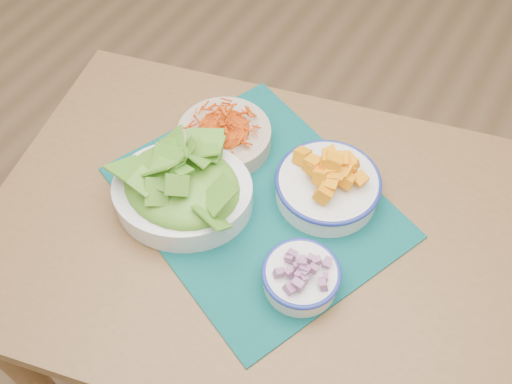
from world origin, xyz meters
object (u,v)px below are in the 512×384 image
at_px(table, 272,258).
at_px(placemat, 256,202).
at_px(lettuce_bowl, 182,187).
at_px(carrot_bowl, 224,133).
at_px(onion_bowl, 301,275).
at_px(squash_bowl, 328,181).

xyz_separation_m(table, placemat, (-0.06, 0.04, 0.11)).
bearing_deg(lettuce_bowl, carrot_bowl, 70.54).
height_order(carrot_bowl, lettuce_bowl, lettuce_bowl).
height_order(placemat, onion_bowl, onion_bowl).
relative_size(placemat, onion_bowl, 3.49).
distance_m(table, placemat, 0.13).
bearing_deg(table, squash_bowl, 53.75).
distance_m(placemat, carrot_bowl, 0.16).
relative_size(carrot_bowl, onion_bowl, 1.74).
bearing_deg(lettuce_bowl, onion_bowl, -32.29).
relative_size(squash_bowl, onion_bowl, 1.39).
xyz_separation_m(placemat, squash_bowl, (0.11, 0.08, 0.05)).
height_order(table, carrot_bowl, carrot_bowl).
xyz_separation_m(placemat, carrot_bowl, (-0.13, 0.09, 0.04)).
bearing_deg(placemat, carrot_bowl, 167.59).
height_order(table, onion_bowl, onion_bowl).
distance_m(squash_bowl, onion_bowl, 0.20).
bearing_deg(lettuce_bowl, placemat, 8.41).
height_order(placemat, lettuce_bowl, lettuce_bowl).
xyz_separation_m(squash_bowl, lettuce_bowl, (-0.23, -0.16, 0.01)).
distance_m(lettuce_bowl, onion_bowl, 0.28).
bearing_deg(onion_bowl, lettuce_bowl, 172.14).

